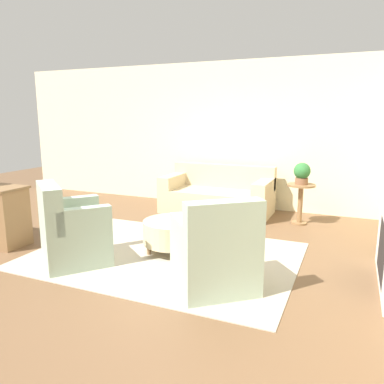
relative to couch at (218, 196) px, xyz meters
name	(u,v)px	position (x,y,z in m)	size (l,w,h in m)	color
ground_plane	(165,256)	(0.12, -2.40, -0.31)	(16.00, 16.00, 0.00)	brown
wall_back	(236,135)	(0.12, 0.65, 1.09)	(9.97, 0.12, 2.80)	beige
rug	(164,255)	(0.12, -2.40, -0.31)	(3.32, 2.39, 0.01)	#B2A893
couch	(218,196)	(0.00, 0.00, 0.00)	(1.99, 0.96, 0.86)	#C6B289
armchair_left	(71,232)	(-0.81, -3.05, 0.08)	(1.06, 1.05, 0.98)	#9EB29E
armchair_right	(216,254)	(1.06, -3.05, 0.08)	(1.06, 1.05, 0.98)	#9EB29E
ottoman_table	(174,232)	(0.17, -2.22, -0.04)	(0.81, 0.81, 0.42)	#C6B289
side_table	(301,198)	(1.52, -0.20, 0.13)	(0.46, 0.46, 0.67)	olive
potted_plant_on_side_table	(302,173)	(1.52, -0.20, 0.55)	(0.27, 0.27, 0.36)	brown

